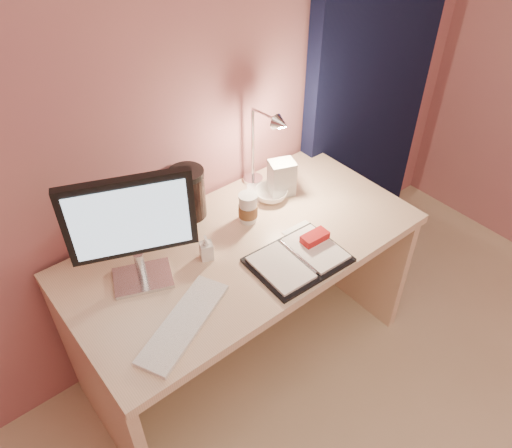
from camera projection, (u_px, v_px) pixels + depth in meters
room at (363, 56)px, 2.32m from camera, size 3.50×3.50×3.50m
desk at (235, 273)px, 2.13m from camera, size 1.40×0.70×0.73m
monitor at (132, 223)px, 1.62m from camera, size 0.40×0.22×0.45m
keyboard at (184, 323)px, 1.63m from camera, size 0.42×0.28×0.02m
planner at (300, 257)px, 1.86m from camera, size 0.36×0.28×0.05m
paper_a at (304, 234)px, 1.98m from camera, size 0.13×0.13×0.00m
paper_c at (264, 192)px, 2.19m from camera, size 0.20×0.20×0.00m
coffee_cup at (248, 209)px, 2.01m from camera, size 0.08×0.08×0.13m
bowl at (271, 194)px, 2.14m from camera, size 0.17×0.17×0.05m
lotion_bottle at (206, 247)px, 1.84m from camera, size 0.06×0.06×0.10m
dark_jar at (188, 195)px, 2.01m from camera, size 0.14×0.14×0.19m
product_box at (282, 178)px, 2.14m from camera, size 0.13×0.12×0.16m
desk_lamp at (265, 145)px, 2.04m from camera, size 0.10×0.23×0.38m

